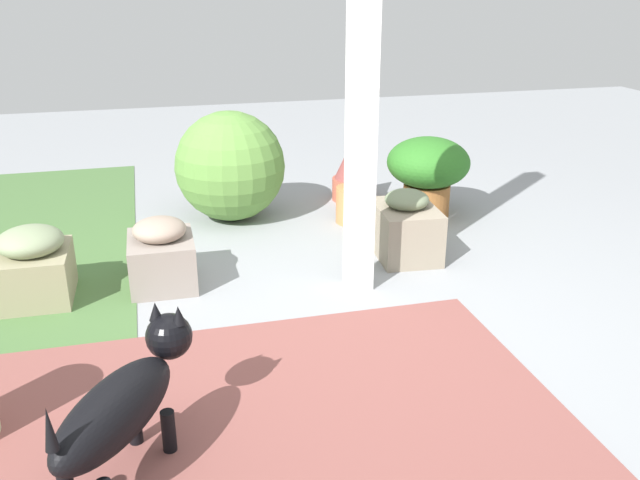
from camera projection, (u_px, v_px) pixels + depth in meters
name	position (u px, v px, depth m)	size (l,w,h in m)	color
ground_plane	(352.00, 323.00, 3.27)	(12.00, 12.00, 0.00)	gray
brick_path	(253.00, 450.00, 2.39)	(1.80, 2.40, 0.02)	brown
porch_pillar	(363.00, 66.00, 3.24)	(0.13, 0.13, 2.31)	white
stone_planter_nearest	(406.00, 227.00, 3.99)	(0.49, 0.37, 0.41)	gray
stone_planter_mid	(162.00, 255.00, 3.62)	(0.41, 0.34, 0.38)	gray
stone_planter_far	(34.00, 266.00, 3.45)	(0.42, 0.36, 0.39)	gray
round_shrub	(230.00, 166.00, 4.54)	(0.73, 0.73, 0.73)	#5A883C
terracotta_pot_spiky	(354.00, 170.00, 4.98)	(0.32, 0.32, 0.48)	#AB513D
terracotta_pot_broad	(428.00, 169.00, 4.62)	(0.56, 0.56, 0.54)	#9B5F2F
terracotta_pot_tall	(354.00, 188.00, 4.52)	(0.24, 0.24, 0.67)	#B87646
dog	(124.00, 401.00, 2.19)	(0.67, 0.51, 0.50)	black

